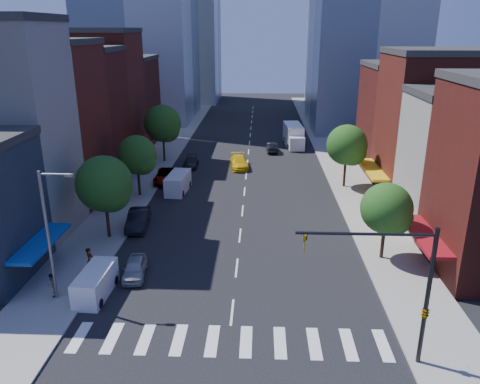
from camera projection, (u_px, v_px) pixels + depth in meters
The scene contains 30 objects.
ground at pixel (232, 312), 30.43m from camera, with size 220.00×220.00×0.00m, color black.
sidewalk_left at pixel (163, 154), 68.63m from camera, with size 5.00×120.00×0.15m, color gray.
sidewalk_right at pixel (334, 156), 67.63m from camera, with size 5.00×120.00×0.15m, color gray.
crosswalk at pixel (229, 341), 27.59m from camera, with size 19.00×3.00×0.01m, color silver.
bldg_left_2 at pixel (39, 126), 47.97m from camera, with size 12.00×9.00×16.00m, color #5A1C15.
bldg_left_3 at pixel (72, 116), 56.15m from camera, with size 12.00×8.00×15.00m, color #491812.
bldg_left_4 at pixel (95, 98), 63.84m from camera, with size 12.00×9.00×17.00m, color #5A1C15.
bldg_left_5 at pixel (116, 103), 73.46m from camera, with size 12.00×10.00×13.00m, color #491812.
bldg_right_1 at pixel (476, 164), 41.75m from camera, with size 12.00×8.00×12.00m, color beige.
bldg_right_2 at pixel (442, 128), 49.74m from camera, with size 12.00×10.00×15.00m, color #5A1C15.
bldg_right_3 at pixel (412, 120), 59.51m from camera, with size 12.00×10.00×13.00m, color #491812.
traffic_signal at pixel (416, 298), 24.41m from camera, with size 7.24×2.24×8.00m.
streetlight at pixel (50, 229), 30.10m from camera, with size 2.25×0.25×9.00m.
tree_left_near at pixel (106, 186), 39.58m from camera, with size 4.80×4.80×7.30m.
tree_left_mid at pixel (138, 156), 50.07m from camera, with size 4.20×4.20×6.65m.
tree_left_far at pixel (164, 125), 63.05m from camera, with size 5.00×5.00×7.75m.
tree_right_near at pixel (388, 211), 36.05m from camera, with size 4.00×4.00×6.20m.
tree_right_far at pixel (348, 147), 52.80m from camera, with size 4.60×4.60×7.20m.
parked_car_front at pixel (135, 268), 34.68m from camera, with size 1.57×3.91×1.33m, color #A1A2A6.
parked_car_second at pixel (138, 219), 43.19m from camera, with size 1.72×4.93×1.62m, color black.
parked_car_third at pixel (166, 176), 56.06m from camera, with size 2.57×5.58×1.55m, color #999999.
parked_car_rear at pixel (191, 162), 62.17m from camera, with size 1.82×4.47×1.30m, color black.
cargo_van_near at pixel (95, 284), 32.00m from camera, with size 1.97×4.50×1.89m.
cargo_van_far at pixel (178, 183), 52.55m from camera, with size 2.37×5.10×2.11m.
taxi at pixel (239, 162), 61.88m from camera, with size 2.17×5.33×1.55m, color yellow.
traffic_car_oncoming at pixel (272, 147), 69.97m from camera, with size 1.50×4.31×1.42m, color black.
traffic_car_far at pixel (291, 128), 83.40m from camera, with size 1.63×4.06×1.38m, color #999999.
box_truck at pixel (294, 136), 73.37m from camera, with size 3.02×8.28×3.27m.
pedestrian_near at pixel (90, 260), 34.88m from camera, with size 0.71×0.47×1.96m, color #999999.
pedestrian_far at pixel (52, 285), 31.75m from camera, with size 0.81×0.63×1.66m, color #999999.
Camera 1 is at (1.63, -26.09, 17.43)m, focal length 35.00 mm.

